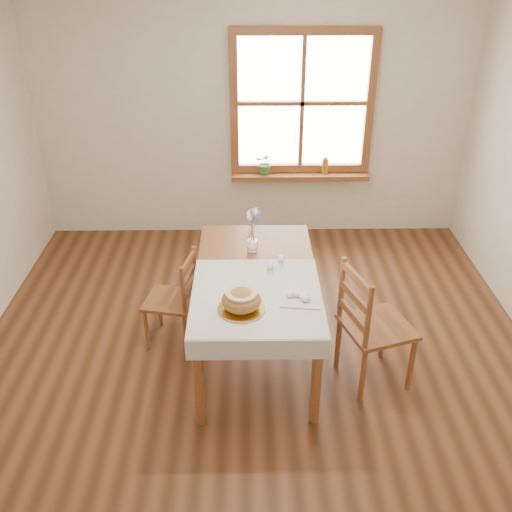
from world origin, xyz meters
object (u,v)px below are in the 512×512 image
at_px(flower_vase, 252,246).
at_px(dining_table, 256,283).
at_px(chair_left, 170,299).
at_px(bread_plate, 241,309).
at_px(chair_right, 377,325).

bearing_deg(flower_vase, dining_table, -86.05).
distance_m(dining_table, chair_left, 0.76).
xyz_separation_m(chair_left, bread_plate, (0.58, -0.67, 0.37)).
bearing_deg(dining_table, bread_plate, -102.25).
relative_size(chair_left, bread_plate, 2.60).
xyz_separation_m(chair_right, flower_vase, (-0.90, 0.64, 0.30)).
height_order(chair_left, chair_right, chair_right).
relative_size(dining_table, bread_plate, 5.17).
xyz_separation_m(dining_table, chair_left, (-0.69, 0.19, -0.26)).
distance_m(dining_table, chair_right, 0.94).
bearing_deg(flower_vase, bread_plate, -95.67).
distance_m(chair_right, bread_plate, 1.03).
relative_size(chair_right, flower_vase, 10.49).
bearing_deg(dining_table, chair_right, -19.09).
relative_size(dining_table, chair_right, 1.62).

